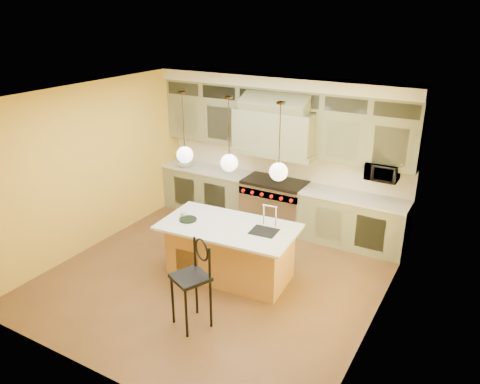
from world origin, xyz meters
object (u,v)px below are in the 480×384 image
Objects in this scene: range at (274,203)px; counter_stool at (193,278)px; microwave at (382,171)px; kitchen_island at (230,250)px.

counter_stool reaches higher than range.
microwave is (1.95, 0.11, 0.96)m from range.
range is 2.21× the size of microwave.
microwave reaches higher than kitchen_island.
kitchen_island is at bearing -129.51° from microwave.
microwave is (1.55, 3.41, 0.73)m from counter_stool.
microwave reaches higher than counter_stool.
microwave reaches higher than range.
kitchen_island is 2.92m from microwave.
range is 2.03m from kitchen_island.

